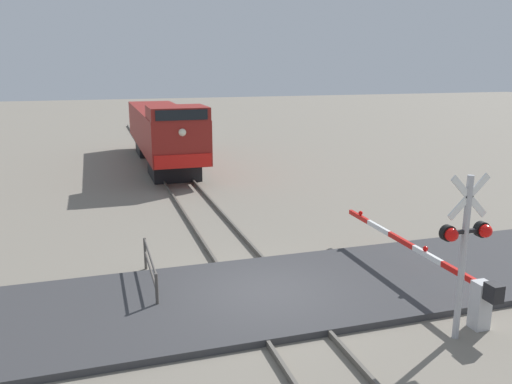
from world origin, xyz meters
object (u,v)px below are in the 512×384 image
Objects in this scene: guard_railing at (150,266)px; crossing_gate at (451,278)px; crossing_signal at (465,241)px; locomotive at (163,132)px.

crossing_gate is at bearing -26.37° from guard_railing.
crossing_gate is (0.78, 1.28, -1.46)m from crossing_signal.
crossing_gate is 7.65m from guard_railing.
guard_railing is (-2.74, -17.59, -1.34)m from locomotive.
guard_railing is at bearing -98.86° from locomotive.
locomotive is at bearing 81.14° from guard_railing.
guard_railing is (-6.07, 4.68, -1.62)m from crossing_signal.
crossing_signal is at bearing -37.64° from guard_railing.
locomotive reaches higher than crossing_signal.
crossing_gate is at bearing 58.59° from crossing_signal.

